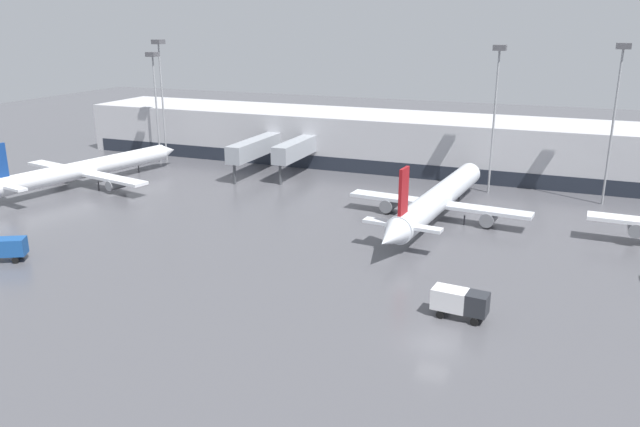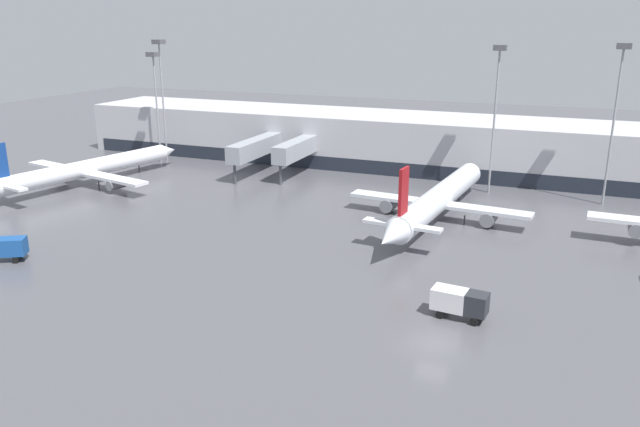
# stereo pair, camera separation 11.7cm
# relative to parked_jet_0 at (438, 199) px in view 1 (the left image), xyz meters

# --- Properties ---
(ground_plane) EXTENTS (320.00, 320.00, 0.00)m
(ground_plane) POSITION_rel_parked_jet_0_xyz_m (6.61, -33.18, -2.68)
(ground_plane) COLOR #4C4C51
(terminal_building) EXTENTS (160.00, 31.08, 9.00)m
(terminal_building) POSITION_rel_parked_jet_0_xyz_m (6.28, 28.67, 1.81)
(terminal_building) COLOR #B2B2B7
(terminal_building) RESTS_ON ground_plane
(parked_jet_0) EXTENTS (24.05, 39.06, 9.60)m
(parked_jet_0) POSITION_rel_parked_jet_0_xyz_m (0.00, 0.00, 0.00)
(parked_jet_0) COLOR silver
(parked_jet_0) RESTS_ON ground_plane
(parked_jet_2) EXTENTS (26.71, 37.14, 8.76)m
(parked_jet_2) POSITION_rel_parked_jet_0_xyz_m (-55.06, -3.30, -0.09)
(parked_jet_2) COLOR silver
(parked_jet_2) RESTS_ON ground_plane
(service_truck_0) EXTENTS (5.17, 3.95, 2.89)m
(service_truck_0) POSITION_rel_parked_jet_0_xyz_m (-40.40, -32.40, -1.03)
(service_truck_0) COLOR #19478C
(service_truck_0) RESTS_ON ground_plane
(service_truck_1) EXTENTS (4.96, 2.39, 2.57)m
(service_truck_1) POSITION_rel_parked_jet_0_xyz_m (7.63, -27.60, -1.09)
(service_truck_1) COLOR silver
(service_truck_1) RESTS_ON ground_plane
(apron_light_mast_0) EXTENTS (1.80, 1.80, 22.09)m
(apron_light_mast_0) POSITION_rel_parked_jet_0_xyz_m (20.31, 15.72, 14.31)
(apron_light_mast_0) COLOR gray
(apron_light_mast_0) RESTS_ON ground_plane
(apron_light_mast_1) EXTENTS (1.80, 1.80, 19.66)m
(apron_light_mast_1) POSITION_rel_parked_jet_0_xyz_m (-54.63, 15.85, 12.69)
(apron_light_mast_1) COLOR gray
(apron_light_mast_1) RESTS_ON ground_plane
(apron_light_mast_2) EXTENTS (1.80, 1.80, 21.63)m
(apron_light_mast_2) POSITION_rel_parked_jet_0_xyz_m (4.47, 16.20, 14.01)
(apron_light_mast_2) COLOR gray
(apron_light_mast_2) RESTS_ON ground_plane
(apron_light_mast_3) EXTENTS (1.80, 1.80, 21.73)m
(apron_light_mast_3) POSITION_rel_parked_jet_0_xyz_m (-54.70, 17.91, 14.07)
(apron_light_mast_3) COLOR gray
(apron_light_mast_3) RESTS_ON ground_plane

